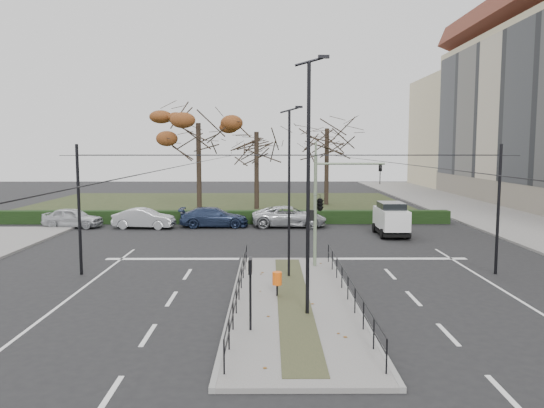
{
  "coord_description": "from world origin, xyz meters",
  "views": [
    {
      "loc": [
        -0.91,
        -22.05,
        5.83
      ],
      "look_at": [
        -0.76,
        6.22,
        2.82
      ],
      "focal_mm": 35.0,
      "sensor_mm": 36.0,
      "label": 1
    }
  ],
  "objects_px": {
    "parked_car_first": "(73,218)",
    "parked_car_fourth": "(289,217)",
    "parked_car_second": "(144,218)",
    "white_van": "(391,218)",
    "litter_bin": "(277,279)",
    "parked_car_third": "(214,217)",
    "rust_tree": "(198,123)",
    "bare_tree_near": "(256,138)",
    "streetlamp_median_far": "(289,191)",
    "streetlamp_median_near": "(309,185)",
    "traffic_light": "(322,202)",
    "info_panel": "(250,274)",
    "bare_tree_center": "(327,134)"
  },
  "relations": [
    {
      "from": "parked_car_first",
      "to": "parked_car_fourth",
      "type": "distance_m",
      "value": 15.91
    },
    {
      "from": "parked_car_second",
      "to": "white_van",
      "type": "height_order",
      "value": "white_van"
    },
    {
      "from": "parked_car_first",
      "to": "parked_car_fourth",
      "type": "height_order",
      "value": "parked_car_fourth"
    },
    {
      "from": "litter_bin",
      "to": "parked_car_third",
      "type": "height_order",
      "value": "parked_car_third"
    },
    {
      "from": "rust_tree",
      "to": "bare_tree_near",
      "type": "height_order",
      "value": "rust_tree"
    },
    {
      "from": "parked_car_second",
      "to": "parked_car_fourth",
      "type": "xyz_separation_m",
      "value": [
        10.6,
        0.71,
        0.04
      ]
    },
    {
      "from": "streetlamp_median_far",
      "to": "bare_tree_near",
      "type": "height_order",
      "value": "bare_tree_near"
    },
    {
      "from": "streetlamp_median_near",
      "to": "bare_tree_near",
      "type": "distance_m",
      "value": 32.11
    },
    {
      "from": "streetlamp_median_near",
      "to": "parked_car_fourth",
      "type": "relative_size",
      "value": 1.58
    },
    {
      "from": "traffic_light",
      "to": "parked_car_fourth",
      "type": "bearing_deg",
      "value": 94.26
    },
    {
      "from": "rust_tree",
      "to": "white_van",
      "type": "bearing_deg",
      "value": -40.75
    },
    {
      "from": "info_panel",
      "to": "parked_car_second",
      "type": "xyz_separation_m",
      "value": [
        -8.5,
        22.04,
        -1.21
      ]
    },
    {
      "from": "parked_car_fourth",
      "to": "white_van",
      "type": "height_order",
      "value": "white_van"
    },
    {
      "from": "streetlamp_median_far",
      "to": "parked_car_fourth",
      "type": "distance_m",
      "value": 16.12
    },
    {
      "from": "litter_bin",
      "to": "traffic_light",
      "type": "bearing_deg",
      "value": 67.04
    },
    {
      "from": "traffic_light",
      "to": "parked_car_third",
      "type": "xyz_separation_m",
      "value": [
        -6.6,
        13.58,
        -2.52
      ]
    },
    {
      "from": "parked_car_second",
      "to": "rust_tree",
      "type": "bearing_deg",
      "value": -11.6
    },
    {
      "from": "streetlamp_median_far",
      "to": "bare_tree_near",
      "type": "xyz_separation_m",
      "value": [
        -2.07,
        26.6,
        2.83
      ]
    },
    {
      "from": "parked_car_fourth",
      "to": "bare_tree_near",
      "type": "xyz_separation_m",
      "value": [
        -2.68,
        10.81,
        6.01
      ]
    },
    {
      "from": "bare_tree_center",
      "to": "bare_tree_near",
      "type": "xyz_separation_m",
      "value": [
        -6.99,
        -3.8,
        -0.43
      ]
    },
    {
      "from": "info_panel",
      "to": "rust_tree",
      "type": "distance_m",
      "value": 32.25
    },
    {
      "from": "bare_tree_near",
      "to": "traffic_light",
      "type": "bearing_deg",
      "value": -81.4
    },
    {
      "from": "parked_car_first",
      "to": "parked_car_second",
      "type": "bearing_deg",
      "value": -87.41
    },
    {
      "from": "info_panel",
      "to": "white_van",
      "type": "relative_size",
      "value": 0.56
    },
    {
      "from": "parked_car_third",
      "to": "bare_tree_center",
      "type": "bearing_deg",
      "value": -35.81
    },
    {
      "from": "streetlamp_median_near",
      "to": "parked_car_second",
      "type": "height_order",
      "value": "streetlamp_median_near"
    },
    {
      "from": "streetlamp_median_near",
      "to": "info_panel",
      "type": "bearing_deg",
      "value": -139.83
    },
    {
      "from": "info_panel",
      "to": "bare_tree_center",
      "type": "distance_m",
      "value": 38.27
    },
    {
      "from": "traffic_light",
      "to": "parked_car_fourth",
      "type": "height_order",
      "value": "traffic_light"
    },
    {
      "from": "litter_bin",
      "to": "parked_car_second",
      "type": "height_order",
      "value": "parked_car_second"
    },
    {
      "from": "litter_bin",
      "to": "parked_car_second",
      "type": "relative_size",
      "value": 0.21
    },
    {
      "from": "traffic_light",
      "to": "rust_tree",
      "type": "bearing_deg",
      "value": 111.71
    },
    {
      "from": "bare_tree_center",
      "to": "info_panel",
      "type": "bearing_deg",
      "value": -99.72
    },
    {
      "from": "streetlamp_median_near",
      "to": "rust_tree",
      "type": "bearing_deg",
      "value": 104.43
    },
    {
      "from": "white_van",
      "to": "bare_tree_near",
      "type": "distance_m",
      "value": 18.35
    },
    {
      "from": "white_van",
      "to": "rust_tree",
      "type": "height_order",
      "value": "rust_tree"
    },
    {
      "from": "parked_car_second",
      "to": "parked_car_fourth",
      "type": "height_order",
      "value": "parked_car_fourth"
    },
    {
      "from": "traffic_light",
      "to": "rust_tree",
      "type": "distance_m",
      "value": 24.23
    },
    {
      "from": "traffic_light",
      "to": "parked_car_second",
      "type": "bearing_deg",
      "value": 131.87
    },
    {
      "from": "litter_bin",
      "to": "rust_tree",
      "type": "xyz_separation_m",
      "value": [
        -6.57,
        27.31,
        7.18
      ]
    },
    {
      "from": "info_panel",
      "to": "bare_tree_near",
      "type": "xyz_separation_m",
      "value": [
        -0.59,
        33.56,
        4.84
      ]
    },
    {
      "from": "streetlamp_median_near",
      "to": "rust_tree",
      "type": "height_order",
      "value": "rust_tree"
    },
    {
      "from": "streetlamp_median_far",
      "to": "parked_car_third",
      "type": "distance_m",
      "value": 16.77
    },
    {
      "from": "parked_car_second",
      "to": "streetlamp_median_near",
      "type": "bearing_deg",
      "value": -147.31
    },
    {
      "from": "white_van",
      "to": "litter_bin",
      "type": "bearing_deg",
      "value": -117.63
    },
    {
      "from": "traffic_light",
      "to": "parked_car_second",
      "type": "relative_size",
      "value": 1.22
    },
    {
      "from": "streetlamp_median_near",
      "to": "bare_tree_center",
      "type": "distance_m",
      "value": 36.11
    },
    {
      "from": "parked_car_fourth",
      "to": "rust_tree",
      "type": "distance_m",
      "value": 13.54
    },
    {
      "from": "litter_bin",
      "to": "white_van",
      "type": "bearing_deg",
      "value": 62.37
    },
    {
      "from": "litter_bin",
      "to": "parked_car_third",
      "type": "bearing_deg",
      "value": 103.1
    }
  ]
}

